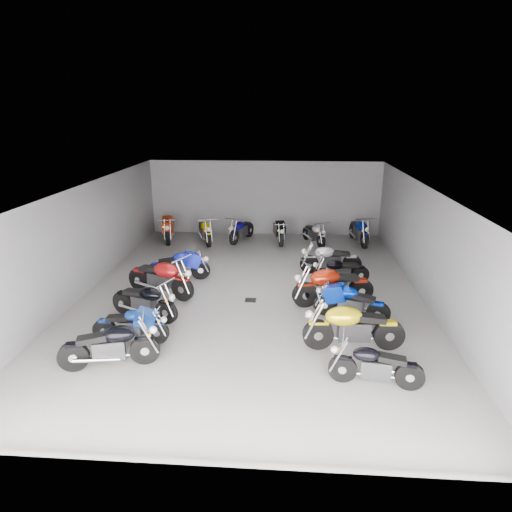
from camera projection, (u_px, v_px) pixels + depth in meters
The scene contains 23 objects.
ground at pixel (252, 294), 13.73m from camera, with size 14.00×14.00×0.00m, color gray.
wall_back at pixel (265, 198), 19.88m from camera, with size 10.00×0.10×3.20m, color slate.
wall_left at pixel (85, 239), 13.58m from camera, with size 0.10×14.00×3.20m, color slate.
wall_right at pixel (428, 246), 12.90m from camera, with size 0.10×14.00×3.20m, color slate.
ceiling at pixel (252, 187), 12.74m from camera, with size 10.00×14.00×0.04m, color black.
drain_grate at pixel (251, 300), 13.25m from camera, with size 0.32×0.32×0.01m, color black.
motorcycle_left_a at pixel (110, 345), 9.69m from camera, with size 2.08×0.70×0.93m.
motorcycle_left_b at pixel (131, 325), 10.75m from camera, with size 1.85×0.37×0.81m.
motorcycle_left_c at pixel (145, 301), 11.97m from camera, with size 1.96×0.89×0.91m.
motorcycle_left_d at pixel (161, 278), 13.42m from camera, with size 2.20×1.11×1.03m.
motorcycle_left_e at pixel (179, 266), 14.66m from camera, with size 2.02×0.62×0.90m.
motorcycle_right_a at pixel (375, 365), 9.05m from camera, with size 1.88×0.45×0.83m.
motorcycle_right_b at pixel (353, 327), 10.40m from camera, with size 2.34×0.49×1.03m.
motorcycle_right_c at pixel (350, 302), 11.90m from camera, with size 1.94×0.81×0.89m.
motorcycle_right_d at pixel (332, 286), 12.79m from camera, with size 2.33×0.77×1.04m.
motorcycle_right_e at pixel (340, 271), 14.32m from camera, with size 1.86×0.58×0.83m.
motorcycle_right_f at pixel (330, 259), 15.31m from camera, with size 2.09×0.46×0.92m.
motorcycle_back_a at pixel (169, 227), 19.16m from camera, with size 0.65×2.35×1.04m.
motorcycle_back_b at pixel (205, 231), 18.83m from camera, with size 0.87×2.01×0.92m.
motorcycle_back_c at pixel (241, 230), 19.08m from camera, with size 0.85×1.90×0.88m.
motorcycle_back_d at pixel (279, 231), 18.90m from camera, with size 0.53×2.05×0.91m.
motorcycle_back_e at pixel (314, 233), 18.67m from camera, with size 0.87×1.75×0.82m.
motorcycle_back_f at pixel (359, 231), 18.74m from camera, with size 0.57×2.20×0.97m.
Camera 1 is at (1.03, -12.68, 5.29)m, focal length 32.00 mm.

